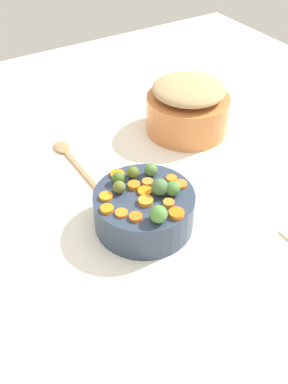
{
  "coord_description": "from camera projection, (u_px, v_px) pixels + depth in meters",
  "views": [
    {
      "loc": [
        -0.68,
        0.42,
        0.84
      ],
      "look_at": [
        0.02,
        -0.01,
        0.13
      ],
      "focal_mm": 40.94,
      "sensor_mm": 36.0,
      "label": 1
    }
  ],
  "objects": [
    {
      "name": "tabletop",
      "position": [
        146.0,
        231.0,
        1.15
      ],
      "size": [
        2.4,
        2.4,
        0.02
      ],
      "primitive_type": "cube",
      "color": "white",
      "rests_on": "ground"
    },
    {
      "name": "serving_bowl_carrots",
      "position": [
        144.0,
        210.0,
        1.12
      ],
      "size": [
        0.26,
        0.26,
        0.1
      ],
      "primitive_type": "cylinder",
      "color": "#2E3B4F",
      "rests_on": "tabletop"
    },
    {
      "name": "metal_pot",
      "position": [
        187.0,
        114.0,
        1.46
      ],
      "size": [
        0.27,
        0.27,
        0.12
      ],
      "primitive_type": "cylinder",
      "color": "#CE773E",
      "rests_on": "tabletop"
    },
    {
      "name": "stuffing_mound",
      "position": [
        189.0,
        89.0,
        1.4
      ],
      "size": [
        0.24,
        0.24,
        0.06
      ],
      "primitive_type": "ellipsoid",
      "color": "tan",
      "rests_on": "metal_pot"
    },
    {
      "name": "carrot_slice_0",
      "position": [
        117.0,
        174.0,
        1.15
      ],
      "size": [
        0.05,
        0.05,
        0.01
      ],
      "primitive_type": "cylinder",
      "rotation": [
        0.0,
        0.0,
        0.98
      ],
      "color": "orange",
      "rests_on": "serving_bowl_carrots"
    },
    {
      "name": "carrot_slice_1",
      "position": [
        176.0,
        213.0,
        1.03
      ],
      "size": [
        0.05,
        0.05,
        0.01
      ],
      "primitive_type": "cylinder",
      "rotation": [
        0.0,
        0.0,
        4.27
      ],
      "color": "orange",
      "rests_on": "serving_bowl_carrots"
    },
    {
      "name": "carrot_slice_2",
      "position": [
        107.0,
        209.0,
        1.04
      ],
      "size": [
        0.04,
        0.04,
        0.01
      ],
      "primitive_type": "cylinder",
      "rotation": [
        0.0,
        0.0,
        5.86
      ],
      "color": "orange",
      "rests_on": "serving_bowl_carrots"
    },
    {
      "name": "carrot_slice_3",
      "position": [
        106.0,
        196.0,
        1.08
      ],
      "size": [
        0.04,
        0.04,
        0.01
      ],
      "primitive_type": "cylinder",
      "rotation": [
        0.0,
        0.0,
        3.54
      ],
      "color": "orange",
      "rests_on": "serving_bowl_carrots"
    },
    {
      "name": "carrot_slice_4",
      "position": [
        148.0,
        182.0,
        1.12
      ],
      "size": [
        0.03,
        0.03,
        0.01
      ],
      "primitive_type": "cylinder",
      "rotation": [
        0.0,
        0.0,
        4.76
      ],
      "color": "orange",
      "rests_on": "serving_bowl_carrots"
    },
    {
      "name": "carrot_slice_5",
      "position": [
        146.0,
        201.0,
        1.06
      ],
      "size": [
        0.04,
        0.04,
        0.01
      ],
      "primitive_type": "cylinder",
      "rotation": [
        0.0,
        0.0,
        3.36
      ],
      "color": "orange",
      "rests_on": "serving_bowl_carrots"
    },
    {
      "name": "carrot_slice_6",
      "position": [
        169.0,
        203.0,
        1.06
      ],
      "size": [
        0.03,
        0.03,
        0.01
      ],
      "primitive_type": "cylinder",
      "rotation": [
        0.0,
        0.0,
        0.2
      ],
      "color": "orange",
      "rests_on": "serving_bowl_carrots"
    },
    {
      "name": "carrot_slice_7",
      "position": [
        121.0,
        213.0,
        1.03
      ],
      "size": [
        0.04,
        0.04,
        0.01
      ],
      "primitive_type": "cylinder",
      "rotation": [
        0.0,
        0.0,
        4.88
      ],
      "color": "orange",
      "rests_on": "serving_bowl_carrots"
    },
    {
      "name": "carrot_slice_8",
      "position": [
        172.0,
        178.0,
        1.13
      ],
      "size": [
        0.04,
        0.04,
        0.01
      ],
      "primitive_type": "cylinder",
      "rotation": [
        0.0,
        0.0,
        4.3
      ],
      "color": "orange",
      "rests_on": "serving_bowl_carrots"
    },
    {
      "name": "carrot_slice_9",
      "position": [
        180.0,
        184.0,
        1.12
      ],
      "size": [
        0.05,
        0.05,
        0.01
      ],
      "primitive_type": "cylinder",
      "rotation": [
        0.0,
        0.0,
        3.78
      ],
      "color": "orange",
      "rests_on": "serving_bowl_carrots"
    },
    {
      "name": "carrot_slice_10",
      "position": [
        134.0,
        185.0,
        1.11
      ],
      "size": [
        0.04,
        0.04,
        0.01
      ],
      "primitive_type": "cylinder",
      "rotation": [
        0.0,
        0.0,
        1.01
      ],
      "color": "orange",
      "rests_on": "serving_bowl_carrots"
    },
    {
      "name": "carrot_slice_11",
      "position": [
        145.0,
        191.0,
        1.09
      ],
      "size": [
        0.04,
        0.04,
        0.01
      ],
      "primitive_type": "cylinder",
      "rotation": [
        0.0,
        0.0,
        3.09
      ],
      "color": "orange",
      "rests_on": "serving_bowl_carrots"
    },
    {
      "name": "carrot_slice_12",
      "position": [
        136.0,
        217.0,
        1.02
      ],
      "size": [
        0.03,
        0.03,
        0.01
      ],
      "primitive_type": "cylinder",
      "rotation": [
        0.0,
        0.0,
        6.25
      ],
      "color": "orange",
      "rests_on": "serving_bowl_carrots"
    },
    {
      "name": "brussels_sprout_0",
      "position": [
        158.0,
        214.0,
        1.01
      ],
      "size": [
        0.04,
        0.04,
        0.04
      ],
      "primitive_type": "sphere",
      "color": "#4B8438",
      "rests_on": "serving_bowl_carrots"
    },
    {
      "name": "brussels_sprout_1",
      "position": [
        159.0,
        186.0,
        1.08
      ],
      "size": [
        0.04,
        0.04,
        0.04
      ],
      "primitive_type": "sphere",
      "color": "#486E3E",
      "rests_on": "serving_bowl_carrots"
    },
    {
      "name": "brussels_sprout_2",
      "position": [
        118.0,
        178.0,
        1.11
      ],
      "size": [
        0.03,
        0.03,
        0.03
      ],
      "primitive_type": "sphere",
      "color": "#497026",
      "rests_on": "serving_bowl_carrots"
    },
    {
      "name": "brussels_sprout_3",
      "position": [
        119.0,
        187.0,
        1.09
      ],
      "size": [
        0.03,
        0.03,
        0.03
      ],
      "primitive_type": "sphere",
      "color": "#5E6C2B",
      "rests_on": "serving_bowl_carrots"
    },
    {
      "name": "brussels_sprout_4",
      "position": [
        133.0,
        172.0,
        1.13
      ],
      "size": [
        0.03,
        0.03,
        0.03
      ],
      "primitive_type": "sphere",
      "color": "#586B24",
      "rests_on": "serving_bowl_carrots"
    },
    {
      "name": "brussels_sprout_5",
      "position": [
        151.0,
        170.0,
        1.14
      ],
      "size": [
        0.03,
        0.03,
        0.03
      ],
      "primitive_type": "sphere",
      "color": "#507A3B",
      "rests_on": "serving_bowl_carrots"
    },
    {
      "name": "brussels_sprout_6",
      "position": [
        173.0,
        189.0,
        1.08
      ],
      "size": [
        0.04,
        0.04,
        0.04
      ],
      "primitive_type": "sphere",
      "color": "#45793A",
      "rests_on": "serving_bowl_carrots"
    },
    {
      "name": "wooden_spoon",
      "position": [
        70.0,
        156.0,
        1.37
      ],
      "size": [
        0.32,
        0.05,
        0.01
      ],
      "color": "#AD7B51",
      "rests_on": "tabletop"
    }
  ]
}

